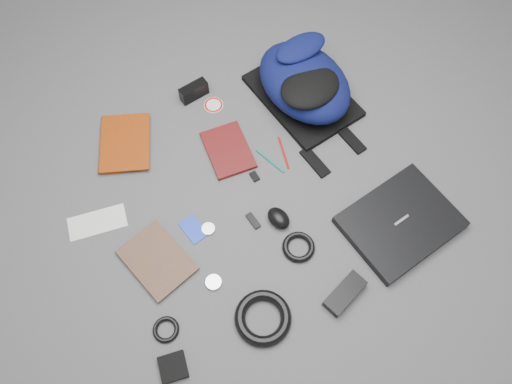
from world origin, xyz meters
name	(u,v)px	position (x,y,z in m)	size (l,w,h in m)	color
ground	(256,195)	(0.00, 0.00, 0.00)	(4.00, 4.00, 0.00)	#4F4F51
backpack	(304,82)	(0.33, 0.32, 0.10)	(0.32, 0.46, 0.19)	#080C34
laptop	(400,222)	(0.41, -0.30, 0.02)	(0.37, 0.29, 0.04)	black
textbook_red	(100,145)	(-0.46, 0.41, 0.01)	(0.18, 0.25, 0.03)	maroon
comic_book	(136,277)	(-0.48, -0.13, 0.01)	(0.17, 0.24, 0.02)	#A25D0B
envelope	(97,222)	(-0.55, 0.11, 0.00)	(0.20, 0.09, 0.00)	silver
dvd_case	(228,150)	(-0.03, 0.21, 0.01)	(0.15, 0.21, 0.02)	#430D0D
compact_camera	(194,91)	(-0.06, 0.49, 0.03)	(0.11, 0.04, 0.06)	black
sticker_disc	(214,105)	(0.00, 0.42, 0.00)	(0.07, 0.07, 0.00)	white
pen_teal	(270,161)	(0.10, 0.11, 0.00)	(0.01, 0.01, 0.14)	#0C725C
pen_red	(284,152)	(0.16, 0.12, 0.00)	(0.01, 0.01, 0.14)	#B7100E
id_badge	(194,229)	(-0.25, -0.04, 0.00)	(0.06, 0.10, 0.00)	blue
usb_black	(253,221)	(-0.05, -0.09, 0.01)	(0.02, 0.06, 0.01)	black
key_fob	(255,176)	(0.02, 0.07, 0.01)	(0.02, 0.04, 0.01)	black
mouse	(279,218)	(0.03, -0.12, 0.02)	(0.06, 0.09, 0.05)	black
headphone_left	(208,229)	(-0.20, -0.06, 0.01)	(0.05, 0.05, 0.01)	silver
headphone_right	(214,282)	(-0.25, -0.24, 0.01)	(0.05, 0.05, 0.01)	silver
cable_coil	(299,247)	(0.05, -0.24, 0.01)	(0.11, 0.11, 0.02)	black
power_brick	(345,294)	(0.12, -0.44, 0.02)	(0.15, 0.06, 0.04)	black
power_cord_coil	(263,318)	(-0.15, -0.41, 0.02)	(0.18, 0.18, 0.03)	black
pouch	(173,367)	(-0.46, -0.44, 0.01)	(0.08, 0.08, 0.02)	black
earbud_coil	(166,330)	(-0.44, -0.33, 0.01)	(0.08, 0.08, 0.02)	black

